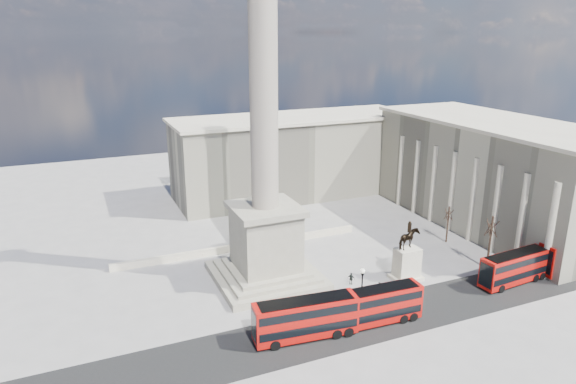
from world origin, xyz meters
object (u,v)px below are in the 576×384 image
(red_bus_a, at_px, (306,318))
(red_bus_c, at_px, (515,267))
(nelsons_column, at_px, (265,191))
(pedestrian_walking, at_px, (380,289))
(victorian_lamp, at_px, (362,290))
(pedestrian_crossing, at_px, (351,279))
(red_bus_b, at_px, (377,305))
(equestrian_statue, at_px, (407,259))
(pedestrian_standing, at_px, (505,259))

(red_bus_a, height_order, red_bus_c, red_bus_a)
(nelsons_column, bearing_deg, pedestrian_walking, -40.00)
(victorian_lamp, bearing_deg, pedestrian_walking, 38.99)
(red_bus_c, bearing_deg, red_bus_a, 177.13)
(pedestrian_walking, xyz_separation_m, pedestrian_crossing, (-1.95, 4.03, -0.04))
(red_bus_c, bearing_deg, red_bus_b, 178.92)
(red_bus_b, bearing_deg, victorian_lamp, 143.46)
(red_bus_a, bearing_deg, equestrian_statue, 27.79)
(pedestrian_walking, height_order, pedestrian_crossing, pedestrian_walking)
(red_bus_b, height_order, pedestrian_crossing, red_bus_b)
(pedestrian_standing, bearing_deg, red_bus_c, 16.34)
(red_bus_c, relative_size, victorian_lamp, 1.63)
(red_bus_b, xyz_separation_m, pedestrian_standing, (26.23, 6.06, -1.45))
(pedestrian_walking, bearing_deg, red_bus_c, -28.62)
(red_bus_a, xyz_separation_m, pedestrian_standing, (35.15, 5.56, -1.60))
(red_bus_b, relative_size, red_bus_c, 1.01)
(red_bus_c, distance_m, pedestrian_crossing, 22.43)
(red_bus_c, bearing_deg, nelsons_column, 150.49)
(victorian_lamp, height_order, pedestrian_crossing, victorian_lamp)
(nelsons_column, distance_m, red_bus_c, 35.69)
(red_bus_c, height_order, pedestrian_standing, red_bus_c)
(red_bus_a, distance_m, red_bus_c, 31.88)
(nelsons_column, xyz_separation_m, equestrian_statue, (17.97, -7.69, -9.90))
(red_bus_a, bearing_deg, victorian_lamp, 11.01)
(pedestrian_walking, xyz_separation_m, pedestrian_standing, (22.06, 0.36, 0.01))
(pedestrian_standing, relative_size, pedestrian_crossing, 1.06)
(equestrian_statue, bearing_deg, pedestrian_standing, -7.28)
(victorian_lamp, height_order, equestrian_statue, equestrian_statue)
(red_bus_c, distance_m, equestrian_statue, 14.59)
(nelsons_column, relative_size, victorian_lamp, 7.25)
(victorian_lamp, distance_m, pedestrian_walking, 7.85)
(pedestrian_walking, height_order, pedestrian_standing, pedestrian_standing)
(equestrian_statue, height_order, pedestrian_standing, equestrian_statue)
(pedestrian_crossing, bearing_deg, pedestrian_standing, -142.17)
(red_bus_c, height_order, equestrian_statue, equestrian_statue)
(victorian_lamp, distance_m, pedestrian_crossing, 9.83)
(red_bus_a, distance_m, pedestrian_standing, 35.63)
(red_bus_c, height_order, victorian_lamp, victorian_lamp)
(red_bus_c, relative_size, pedestrian_standing, 6.10)
(equestrian_statue, distance_m, pedestrian_crossing, 8.31)
(nelsons_column, height_order, red_bus_b, nelsons_column)
(victorian_lamp, bearing_deg, red_bus_a, -174.92)
(red_bus_c, relative_size, pedestrian_walking, 6.16)
(red_bus_a, bearing_deg, nelsons_column, 92.07)
(equestrian_statue, bearing_deg, nelsons_column, 156.83)
(nelsons_column, relative_size, equestrian_statue, 5.77)
(red_bus_b, height_order, victorian_lamp, victorian_lamp)
(red_bus_b, height_order, equestrian_statue, equestrian_statue)
(equestrian_statue, height_order, pedestrian_walking, equestrian_statue)
(victorian_lamp, distance_m, pedestrian_standing, 28.26)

